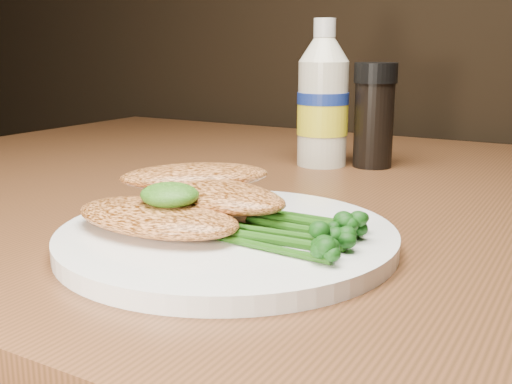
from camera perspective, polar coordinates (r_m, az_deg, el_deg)
The scene contains 8 objects.
plate at distance 0.45m, azimuth -2.69°, elevation -4.22°, with size 0.25×0.25×0.01m, color white.
chicken_front at distance 0.45m, azimuth -9.27°, elevation -2.31°, with size 0.14×0.07×0.02m, color #DD8546.
chicken_mid at distance 0.47m, azimuth -4.13°, elevation -0.22°, with size 0.14×0.07×0.02m, color #DD8546.
chicken_back at distance 0.51m, azimuth -5.69°, elevation 1.51°, with size 0.12×0.06×0.02m, color #DD8546.
pesto_front at distance 0.44m, azimuth -8.05°, elevation -0.26°, with size 0.04×0.04×0.02m, color #143608.
broccolini_bundle at distance 0.43m, azimuth 3.38°, elevation -3.12°, with size 0.12×0.09×0.02m, color #1F5111, non-canonical shape.
mayo_bottle at distance 0.75m, azimuth 6.27°, elevation 9.11°, with size 0.06×0.06×0.18m, color beige, non-canonical shape.
pepper_grinder at distance 0.75m, azimuth 10.94°, elevation 7.00°, with size 0.05×0.05×0.12m, color black, non-canonical shape.
Camera 1 is at (0.25, 0.48, 0.90)m, focal length 42.92 mm.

